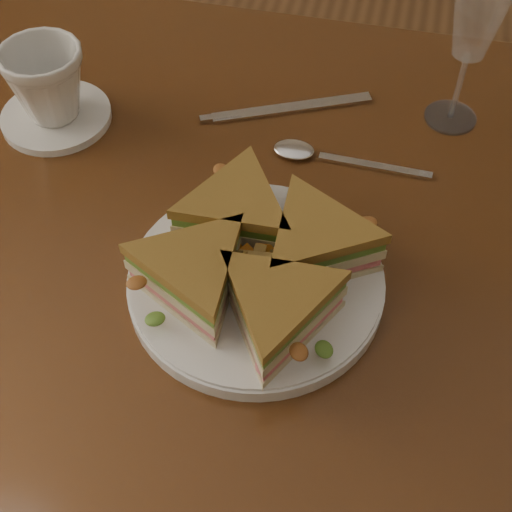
{
  "coord_description": "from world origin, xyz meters",
  "views": [
    {
      "loc": [
        0.1,
        -0.48,
        1.33
      ],
      "look_at": [
        0.01,
        -0.08,
        0.8
      ],
      "focal_mm": 50.0,
      "sensor_mm": 36.0,
      "label": 1
    }
  ],
  "objects_px": {
    "plate": "(256,282)",
    "coffee_cup": "(47,83)",
    "knife": "(281,110)",
    "spoon": "(313,154)",
    "saucer": "(56,117)",
    "sandwich_wedges": "(256,259)",
    "table": "(265,285)",
    "wine_glass": "(478,18)"
  },
  "relations": [
    {
      "from": "table",
      "to": "coffee_cup",
      "type": "height_order",
      "value": "coffee_cup"
    },
    {
      "from": "plate",
      "to": "wine_glass",
      "type": "bearing_deg",
      "value": 59.98
    },
    {
      "from": "coffee_cup",
      "to": "sandwich_wedges",
      "type": "bearing_deg",
      "value": -25.39
    },
    {
      "from": "table",
      "to": "saucer",
      "type": "distance_m",
      "value": 0.32
    },
    {
      "from": "knife",
      "to": "wine_glass",
      "type": "distance_m",
      "value": 0.25
    },
    {
      "from": "spoon",
      "to": "saucer",
      "type": "bearing_deg",
      "value": -177.12
    },
    {
      "from": "wine_glass",
      "to": "knife",
      "type": "bearing_deg",
      "value": -170.88
    },
    {
      "from": "table",
      "to": "spoon",
      "type": "relative_size",
      "value": 6.52
    },
    {
      "from": "plate",
      "to": "saucer",
      "type": "relative_size",
      "value": 1.91
    },
    {
      "from": "saucer",
      "to": "wine_glass",
      "type": "bearing_deg",
      "value": 13.21
    },
    {
      "from": "plate",
      "to": "coffee_cup",
      "type": "bearing_deg",
      "value": 146.81
    },
    {
      "from": "spoon",
      "to": "coffee_cup",
      "type": "relative_size",
      "value": 1.92
    },
    {
      "from": "wine_glass",
      "to": "saucer",
      "type": "height_order",
      "value": "wine_glass"
    },
    {
      "from": "knife",
      "to": "saucer",
      "type": "relative_size",
      "value": 1.52
    },
    {
      "from": "knife",
      "to": "saucer",
      "type": "distance_m",
      "value": 0.27
    },
    {
      "from": "spoon",
      "to": "knife",
      "type": "height_order",
      "value": "spoon"
    },
    {
      "from": "sandwich_wedges",
      "to": "knife",
      "type": "height_order",
      "value": "sandwich_wedges"
    },
    {
      "from": "table",
      "to": "sandwich_wedges",
      "type": "relative_size",
      "value": 4.12
    },
    {
      "from": "spoon",
      "to": "coffee_cup",
      "type": "xyz_separation_m",
      "value": [
        -0.32,
        -0.01,
        0.05
      ]
    },
    {
      "from": "table",
      "to": "saucer",
      "type": "relative_size",
      "value": 9.07
    },
    {
      "from": "plate",
      "to": "knife",
      "type": "height_order",
      "value": "plate"
    },
    {
      "from": "wine_glass",
      "to": "coffee_cup",
      "type": "relative_size",
      "value": 2.01
    },
    {
      "from": "spoon",
      "to": "saucer",
      "type": "height_order",
      "value": "same"
    },
    {
      "from": "coffee_cup",
      "to": "wine_glass",
      "type": "bearing_deg",
      "value": 21.0
    },
    {
      "from": "knife",
      "to": "wine_glass",
      "type": "bearing_deg",
      "value": -15.6
    },
    {
      "from": "sandwich_wedges",
      "to": "coffee_cup",
      "type": "bearing_deg",
      "value": 146.81
    },
    {
      "from": "knife",
      "to": "saucer",
      "type": "bearing_deg",
      "value": 171.58
    },
    {
      "from": "knife",
      "to": "coffee_cup",
      "type": "distance_m",
      "value": 0.28
    },
    {
      "from": "sandwich_wedges",
      "to": "spoon",
      "type": "distance_m",
      "value": 0.2
    },
    {
      "from": "plate",
      "to": "knife",
      "type": "distance_m",
      "value": 0.27
    },
    {
      "from": "table",
      "to": "plate",
      "type": "distance_m",
      "value": 0.13
    },
    {
      "from": "sandwich_wedges",
      "to": "spoon",
      "type": "bearing_deg",
      "value": 83.43
    },
    {
      "from": "plate",
      "to": "coffee_cup",
      "type": "distance_m",
      "value": 0.35
    },
    {
      "from": "plate",
      "to": "spoon",
      "type": "distance_m",
      "value": 0.2
    },
    {
      "from": "sandwich_wedges",
      "to": "saucer",
      "type": "bearing_deg",
      "value": 146.81
    },
    {
      "from": "knife",
      "to": "sandwich_wedges",
      "type": "bearing_deg",
      "value": -108.25
    },
    {
      "from": "knife",
      "to": "saucer",
      "type": "xyz_separation_m",
      "value": [
        -0.26,
        -0.08,
        0.0
      ]
    },
    {
      "from": "wine_glass",
      "to": "saucer",
      "type": "relative_size",
      "value": 1.46
    },
    {
      "from": "spoon",
      "to": "saucer",
      "type": "relative_size",
      "value": 1.39
    },
    {
      "from": "saucer",
      "to": "table",
      "type": "bearing_deg",
      "value": -22.06
    },
    {
      "from": "wine_glass",
      "to": "plate",
      "type": "bearing_deg",
      "value": -120.02
    },
    {
      "from": "knife",
      "to": "coffee_cup",
      "type": "bearing_deg",
      "value": 171.58
    }
  ]
}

